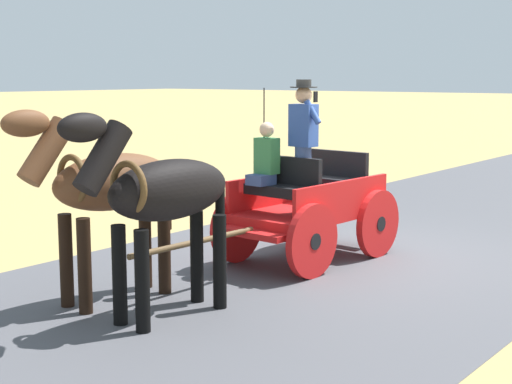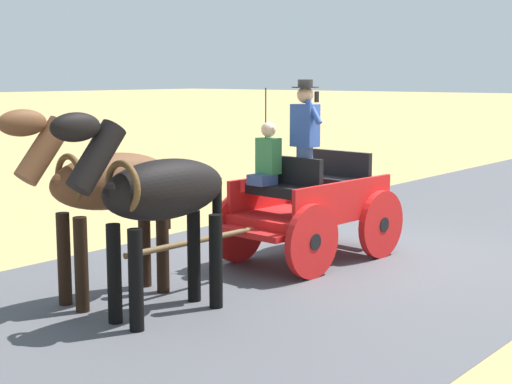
% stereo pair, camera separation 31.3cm
% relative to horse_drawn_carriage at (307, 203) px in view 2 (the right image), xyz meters
% --- Properties ---
extents(ground_plane, '(200.00, 200.00, 0.00)m').
position_rel_horse_drawn_carriage_xyz_m(ground_plane, '(-0.34, -0.78, -0.82)').
color(ground_plane, tan).
extents(road_surface, '(6.19, 160.00, 0.01)m').
position_rel_horse_drawn_carriage_xyz_m(road_surface, '(-0.34, -0.78, -0.81)').
color(road_surface, '#4C4C51').
rests_on(road_surface, ground).
extents(horse_drawn_carriage, '(1.56, 4.52, 2.50)m').
position_rel_horse_drawn_carriage_xyz_m(horse_drawn_carriage, '(0.00, 0.00, 0.00)').
color(horse_drawn_carriage, red).
rests_on(horse_drawn_carriage, ground).
extents(horse_near_side, '(0.68, 2.14, 2.21)m').
position_rel_horse_drawn_carriage_xyz_m(horse_near_side, '(-0.26, 3.05, 0.51)').
color(horse_near_side, black).
rests_on(horse_near_side, ground).
extents(horse_off_side, '(0.74, 2.14, 2.21)m').
position_rel_horse_drawn_carriage_xyz_m(horse_off_side, '(0.66, 2.99, 0.51)').
color(horse_off_side, brown).
rests_on(horse_off_side, ground).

